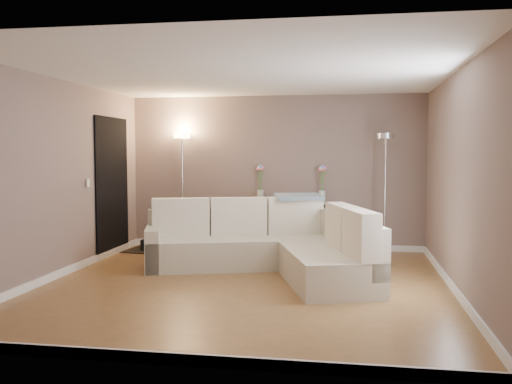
% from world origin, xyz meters
% --- Properties ---
extents(floor, '(5.00, 5.50, 0.01)m').
position_xyz_m(floor, '(0.00, 0.00, -0.01)').
color(floor, brown).
rests_on(floor, ground).
extents(ceiling, '(5.00, 5.50, 0.01)m').
position_xyz_m(ceiling, '(0.00, 0.00, 2.60)').
color(ceiling, white).
rests_on(ceiling, ground).
extents(wall_back, '(5.00, 0.02, 2.60)m').
position_xyz_m(wall_back, '(0.00, 2.76, 1.30)').
color(wall_back, '#7A665E').
rests_on(wall_back, ground).
extents(wall_front, '(5.00, 0.02, 2.60)m').
position_xyz_m(wall_front, '(0.00, -2.76, 1.30)').
color(wall_front, '#7A665E').
rests_on(wall_front, ground).
extents(wall_left, '(0.02, 5.50, 2.60)m').
position_xyz_m(wall_left, '(-2.51, 0.00, 1.30)').
color(wall_left, '#7A665E').
rests_on(wall_left, ground).
extents(wall_right, '(0.02, 5.50, 2.60)m').
position_xyz_m(wall_right, '(2.51, 0.00, 1.30)').
color(wall_right, '#7A665E').
rests_on(wall_right, ground).
extents(baseboard_back, '(5.00, 0.03, 0.10)m').
position_xyz_m(baseboard_back, '(0.00, 2.73, 0.05)').
color(baseboard_back, white).
rests_on(baseboard_back, ground).
extents(baseboard_front, '(5.00, 0.03, 0.10)m').
position_xyz_m(baseboard_front, '(0.00, -2.73, 0.05)').
color(baseboard_front, white).
rests_on(baseboard_front, ground).
extents(baseboard_left, '(0.03, 5.50, 0.10)m').
position_xyz_m(baseboard_left, '(-2.48, 0.00, 0.05)').
color(baseboard_left, white).
rests_on(baseboard_left, ground).
extents(baseboard_right, '(0.03, 5.50, 0.10)m').
position_xyz_m(baseboard_right, '(2.48, 0.00, 0.05)').
color(baseboard_right, white).
rests_on(baseboard_right, ground).
extents(doorway, '(0.02, 1.20, 2.20)m').
position_xyz_m(doorway, '(-2.48, 1.70, 1.10)').
color(doorway, black).
rests_on(doorway, ground).
extents(switch_plate, '(0.02, 0.08, 0.12)m').
position_xyz_m(switch_plate, '(-2.48, 0.85, 1.20)').
color(switch_plate, white).
rests_on(switch_plate, ground).
extents(sectional_sofa, '(3.42, 2.81, 0.97)m').
position_xyz_m(sectional_sofa, '(0.23, 0.85, 0.36)').
color(sectional_sofa, beige).
rests_on(sectional_sofa, floor).
extents(throw_blanket, '(0.80, 0.62, 0.09)m').
position_xyz_m(throw_blanket, '(0.50, 1.65, 0.98)').
color(throw_blanket, gray).
rests_on(throw_blanket, sectional_sofa).
extents(console_table, '(1.25, 0.38, 0.76)m').
position_xyz_m(console_table, '(0.21, 2.63, 0.43)').
color(console_table, black).
rests_on(console_table, floor).
extents(leaning_mirror, '(0.88, 0.08, 0.69)m').
position_xyz_m(leaning_mirror, '(0.29, 2.79, 1.13)').
color(leaning_mirror, black).
rests_on(leaning_mirror, console_table).
extents(table_decor, '(0.53, 0.12, 0.12)m').
position_xyz_m(table_decor, '(0.28, 2.60, 0.81)').
color(table_decor, '#E95629').
rests_on(table_decor, console_table).
extents(flower_vase_left, '(0.14, 0.12, 0.65)m').
position_xyz_m(flower_vase_left, '(-0.24, 2.66, 1.06)').
color(flower_vase_left, silver).
rests_on(flower_vase_left, console_table).
extents(flower_vase_right, '(0.14, 0.12, 0.65)m').
position_xyz_m(flower_vase_right, '(0.81, 2.61, 1.06)').
color(flower_vase_right, silver).
rests_on(flower_vase_right, console_table).
extents(floor_lamp_lit, '(0.31, 0.31, 1.97)m').
position_xyz_m(floor_lamp_lit, '(-1.60, 2.61, 1.39)').
color(floor_lamp_lit, silver).
rests_on(floor_lamp_lit, floor).
extents(floor_lamp_unlit, '(0.33, 0.33, 1.94)m').
position_xyz_m(floor_lamp_unlit, '(1.81, 2.23, 1.37)').
color(floor_lamp_unlit, silver).
rests_on(floor_lamp_unlit, floor).
extents(charcoal_rug, '(1.38, 1.10, 0.02)m').
position_xyz_m(charcoal_rug, '(-1.74, 2.25, 0.01)').
color(charcoal_rug, black).
rests_on(charcoal_rug, floor).
extents(black_bag, '(0.39, 0.30, 0.24)m').
position_xyz_m(black_bag, '(-1.96, 2.15, 0.07)').
color(black_bag, black).
rests_on(black_bag, charcoal_rug).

